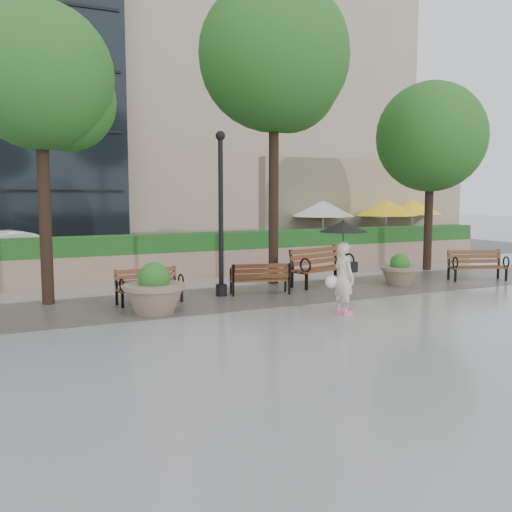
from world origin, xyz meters
name	(u,v)px	position (x,y,z in m)	size (l,w,h in m)	color
ground	(283,323)	(0.00, 0.00, 0.00)	(100.00, 100.00, 0.00)	gray
cobble_strip	(225,298)	(0.00, 3.00, 0.01)	(28.00, 3.20, 0.01)	#383330
hedge_wall	(175,256)	(0.00, 7.00, 0.66)	(24.00, 0.80, 1.35)	#A37D69
cafe_wall	(367,207)	(9.50, 10.00, 2.00)	(10.00, 0.60, 4.00)	tan
cafe_hedge	(390,248)	(9.00, 7.80, 0.45)	(8.00, 0.50, 0.90)	#21511B
asphalt_street	(142,263)	(0.00, 11.00, 0.00)	(40.00, 7.00, 0.00)	black
bldg_stone	(248,73)	(10.00, 23.00, 10.00)	(18.00, 10.00, 20.00)	tan
bench_1	(150,294)	(-1.86, 3.14, 0.24)	(1.57, 0.74, 0.82)	brown
bench_2	(260,285)	(1.03, 3.13, 0.24)	(1.62, 0.98, 0.82)	brown
bench_3	(321,275)	(3.23, 3.67, 0.31)	(2.07, 1.29, 1.04)	brown
bench_4	(477,272)	(7.91, 2.43, 0.26)	(1.77, 1.18, 0.89)	brown
planter_left	(154,294)	(-2.05, 2.01, 0.44)	(1.33, 1.33, 1.11)	#7F6B56
planter_right	(400,273)	(5.27, 2.76, 0.35)	(1.07, 1.07, 0.89)	#7F6B56
lamppost	(221,224)	(0.05, 3.35, 1.81)	(0.28, 0.28, 4.11)	black
tree_0	(46,84)	(-3.86, 4.19, 5.06)	(3.41, 3.31, 6.86)	black
tree_1	(278,63)	(2.34, 4.67, 6.22)	(4.20, 4.20, 8.49)	black
tree_2	(433,141)	(8.46, 5.06, 4.35)	(3.70, 3.65, 6.29)	black
patio_umb_white	(323,209)	(6.67, 9.01, 1.99)	(2.50, 2.50, 2.30)	black
patio_umb_yellow_a	(386,208)	(9.38, 8.55, 1.99)	(2.50, 2.50, 2.30)	black
patio_umb_yellow_b	(412,207)	(11.41, 9.36, 1.99)	(2.50, 2.50, 2.30)	black
car_right	(21,252)	(-4.20, 10.19, 0.69)	(1.46, 4.20, 1.38)	silver
pedestrian	(343,258)	(1.61, 0.25, 1.21)	(1.09, 1.09, 1.99)	beige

